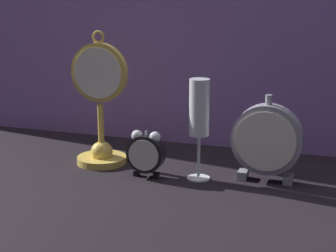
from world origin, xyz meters
TOP-DOWN VIEW (x-y plane):
  - ground_plane at (0.00, 0.00)m, footprint 4.00×4.00m
  - pocket_watch_on_stand at (-0.17, 0.10)m, footprint 0.13×0.12m
  - alarm_clock_twin_bell at (-0.04, 0.04)m, footprint 0.08×0.03m
  - mantel_clock_silver at (0.21, 0.09)m, footprint 0.15×0.04m
  - champagne_flute at (0.07, 0.06)m, footprint 0.05×0.05m

SIDE VIEW (x-z plane):
  - ground_plane at x=0.00m, z-range 0.00..0.00m
  - alarm_clock_twin_bell at x=-0.04m, z-range 0.01..0.11m
  - mantel_clock_silver at x=0.21m, z-range 0.00..0.18m
  - pocket_watch_on_stand at x=-0.17m, z-range -0.04..0.27m
  - champagne_flute at x=0.07m, z-range 0.03..0.25m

